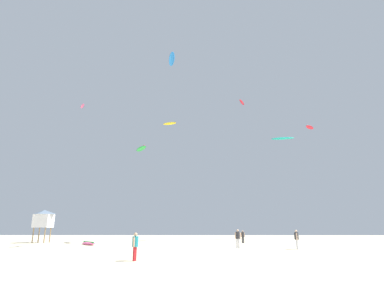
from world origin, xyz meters
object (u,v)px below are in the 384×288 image
(kite_aloft_1, at_px, (310,127))
(lifeguard_tower, at_px, (44,218))
(person_foreground, at_px, (135,244))
(kite_aloft_0, at_px, (170,124))
(kite_aloft_5, at_px, (283,138))
(person_right, at_px, (238,237))
(kite_aloft_4, at_px, (141,149))
(person_left, at_px, (297,238))
(kite_aloft_6, at_px, (242,102))
(kite_grounded_near, at_px, (88,243))
(kite_aloft_3, at_px, (172,59))
(person_midground, at_px, (243,236))
(kite_aloft_2, at_px, (82,106))

(kite_aloft_1, bearing_deg, lifeguard_tower, -168.87)
(person_foreground, xyz_separation_m, kite_aloft_0, (-0.87, 32.03, 19.11))
(kite_aloft_1, relative_size, kite_aloft_5, 0.55)
(person_foreground, relative_size, person_right, 0.94)
(lifeguard_tower, distance_m, kite_aloft_4, 15.60)
(person_left, bearing_deg, kite_aloft_6, -71.83)
(lifeguard_tower, xyz_separation_m, kite_aloft_0, (15.34, 11.05, 17.03))
(lifeguard_tower, bearing_deg, kite_aloft_6, 12.35)
(person_foreground, height_order, kite_aloft_4, kite_aloft_4)
(person_foreground, bearing_deg, lifeguard_tower, -39.54)
(kite_aloft_5, bearing_deg, person_left, -105.71)
(kite_aloft_4, bearing_deg, kite_grounded_near, -134.33)
(kite_aloft_0, distance_m, kite_aloft_5, 20.52)
(kite_aloft_1, distance_m, kite_aloft_6, 12.25)
(person_left, bearing_deg, person_right, -3.08)
(person_right, xyz_separation_m, kite_aloft_1, (15.20, 17.44, 17.13))
(kite_grounded_near, relative_size, kite_aloft_0, 1.14)
(kite_aloft_4, bearing_deg, kite_aloft_3, -57.52)
(person_midground, bearing_deg, person_left, -171.06)
(kite_grounded_near, relative_size, kite_aloft_2, 1.21)
(person_left, bearing_deg, person_midground, -60.03)
(kite_grounded_near, bearing_deg, person_left, -17.17)
(kite_grounded_near, height_order, kite_aloft_6, kite_aloft_6)
(kite_aloft_2, bearing_deg, kite_aloft_1, -6.97)
(person_foreground, relative_size, kite_aloft_3, 0.52)
(person_foreground, bearing_deg, person_left, -130.59)
(kite_aloft_2, bearing_deg, kite_aloft_5, -2.19)
(kite_aloft_0, bearing_deg, person_left, -57.88)
(kite_grounded_near, relative_size, kite_aloft_1, 1.34)
(kite_grounded_near, xyz_separation_m, kite_aloft_6, (20.05, 10.64, 21.85))
(kite_aloft_2, height_order, kite_aloft_5, kite_aloft_2)
(person_foreground, xyz_separation_m, kite_aloft_5, (19.46, 32.28, 16.30))
(kite_aloft_0, height_order, kite_aloft_2, kite_aloft_2)
(kite_aloft_3, bearing_deg, person_foreground, -93.52)
(person_foreground, relative_size, kite_grounded_near, 0.55)
(person_left, height_order, kite_aloft_1, kite_aloft_1)
(person_right, relative_size, lifeguard_tower, 0.43)
(kite_aloft_6, bearing_deg, person_foreground, -113.16)
(person_left, relative_size, kite_aloft_6, 0.68)
(person_foreground, bearing_deg, kite_aloft_6, -100.38)
(person_foreground, bearing_deg, person_right, -112.19)
(person_right, distance_m, kite_grounded_near, 17.17)
(kite_aloft_2, relative_size, kite_aloft_6, 0.99)
(kite_aloft_4, bearing_deg, person_midground, -2.07)
(person_right, distance_m, kite_aloft_1, 28.79)
(lifeguard_tower, bearing_deg, kite_aloft_2, 97.10)
(person_midground, height_order, person_left, person_left)
(person_left, bearing_deg, kite_aloft_5, -92.62)
(kite_grounded_near, xyz_separation_m, lifeguard_tower, (-7.74, 4.56, 2.87))
(kite_aloft_5, bearing_deg, kite_aloft_2, 177.81)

